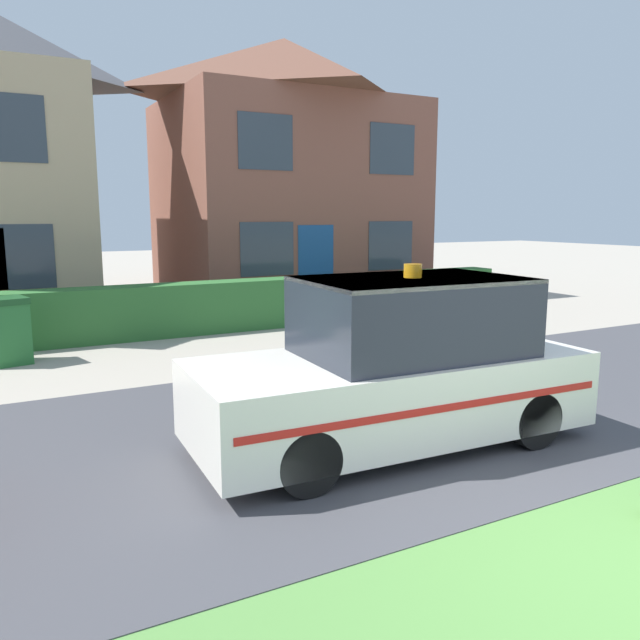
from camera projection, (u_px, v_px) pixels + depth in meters
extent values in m
cube|color=#424247|center=(373.00, 417.00, 7.33)|extent=(28.00, 5.18, 0.01)
cube|color=#2D662D|center=(191.00, 308.00, 12.43)|extent=(15.29, 0.68, 1.02)
cylinder|color=black|center=(250.00, 414.00, 6.52)|extent=(0.59, 0.23, 0.58)
cylinder|color=black|center=(307.00, 462.00, 5.24)|extent=(0.59, 0.23, 0.58)
cylinder|color=black|center=(447.00, 385.00, 7.60)|extent=(0.59, 0.23, 0.58)
cylinder|color=black|center=(534.00, 420.00, 6.32)|extent=(0.59, 0.23, 0.58)
cube|color=silver|center=(390.00, 392.00, 6.38)|extent=(4.15, 1.82, 0.78)
cube|color=#232833|center=(412.00, 316.00, 6.35)|extent=(2.26, 1.57, 0.78)
cube|color=silver|center=(413.00, 279.00, 6.29)|extent=(2.26, 1.57, 0.04)
cube|color=red|center=(352.00, 369.00, 7.10)|extent=(3.87, 0.18, 0.07)
cube|color=red|center=(439.00, 409.00, 5.64)|extent=(3.87, 0.18, 0.07)
cylinder|color=orange|center=(413.00, 271.00, 6.27)|extent=(0.18, 0.18, 0.14)
cube|color=#333D47|center=(17.00, 257.00, 12.44)|extent=(1.40, 0.02, 1.30)
cube|color=#333D47|center=(7.00, 127.00, 12.03)|extent=(1.40, 0.02, 1.30)
cube|color=brown|center=(286.00, 201.00, 18.15)|extent=(6.57, 5.52, 5.48)
pyramid|color=brown|center=(285.00, 71.00, 17.54)|extent=(6.90, 5.80, 1.75)
cube|color=navy|center=(316.00, 267.00, 15.80)|extent=(1.00, 0.02, 2.10)
cube|color=#333D47|center=(267.00, 249.00, 15.10)|extent=(1.40, 0.02, 1.30)
cube|color=#333D47|center=(391.00, 246.00, 16.79)|extent=(1.40, 0.02, 1.30)
cube|color=#333D47|center=(266.00, 142.00, 14.68)|extent=(1.40, 0.02, 1.30)
cube|color=#333D47|center=(392.00, 149.00, 16.37)|extent=(1.40, 0.02, 1.30)
cube|color=#23662D|center=(7.00, 334.00, 9.88)|extent=(0.70, 0.70, 0.97)
cube|color=#184720|center=(4.00, 301.00, 9.80)|extent=(0.74, 0.73, 0.10)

